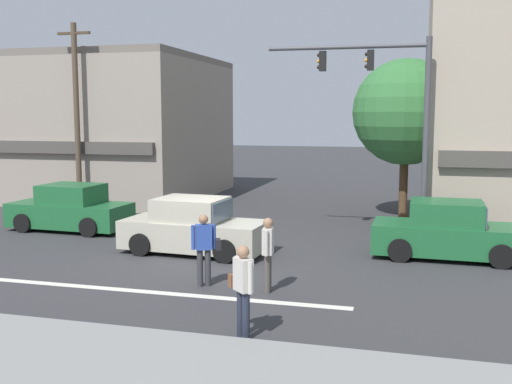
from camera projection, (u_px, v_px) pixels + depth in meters
name	position (u px, v px, depth m)	size (l,w,h in m)	color
ground_plane	(204.00, 257.00, 16.66)	(120.00, 120.00, 0.00)	#333335
lane_marking_stripe	(150.00, 292.00, 13.31)	(9.00, 0.24, 0.01)	silver
building_left_block	(85.00, 127.00, 29.50)	(12.36, 9.63, 6.66)	gray
street_tree	(406.00, 112.00, 22.29)	(3.96, 3.96, 6.01)	#4C3823
utility_pole_near_left	(77.00, 116.00, 23.78)	(1.40, 0.22, 7.50)	brown
traffic_light_mast	(393.00, 106.00, 17.94)	(4.89, 0.30, 6.20)	#47474C
sedan_crossing_center	(194.00, 228.00, 17.06)	(4.21, 2.09, 1.58)	#B7B29E
sedan_crossing_leftbound	(449.00, 233.00, 16.41)	(4.14, 1.95, 1.58)	#1E6033
sedan_waiting_far	(70.00, 210.00, 20.42)	(4.17, 2.01, 1.58)	#1E6033
pedestrian_foreground_with_bag	(243.00, 285.00, 10.47)	(0.56, 0.60, 1.67)	#232838
pedestrian_mid_crossing	(268.00, 250.00, 13.23)	(0.25, 0.57, 1.67)	#4C4742
pedestrian_far_side	(205.00, 245.00, 13.68)	(0.68, 0.44, 1.67)	#333338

